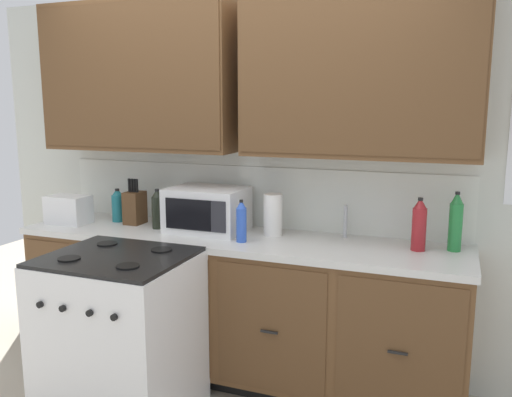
{
  "coord_description": "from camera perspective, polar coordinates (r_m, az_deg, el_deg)",
  "views": [
    {
      "loc": [
        1.26,
        -2.6,
        1.73
      ],
      "look_at": [
        0.16,
        0.27,
        1.18
      ],
      "focal_mm": 36.87,
      "sensor_mm": 36.0,
      "label": 1
    }
  ],
  "objects": [
    {
      "name": "toaster",
      "position": [
        3.8,
        -19.67,
        -1.13
      ],
      "size": [
        0.28,
        0.18,
        0.19
      ],
      "color": "white",
      "rests_on": "counter_run"
    },
    {
      "name": "wall_unit",
      "position": [
        3.34,
        -1.1,
        8.93
      ],
      "size": [
        3.97,
        0.4,
        2.46
      ],
      "color": "silver",
      "rests_on": "ground_plane"
    },
    {
      "name": "bottle_green",
      "position": [
        3.09,
        20.84,
        -2.42
      ],
      "size": [
        0.07,
        0.07,
        0.33
      ],
      "color": "#237A38",
      "rests_on": "counter_run"
    },
    {
      "name": "sink_faucet",
      "position": [
        3.24,
        9.67,
        -2.46
      ],
      "size": [
        0.02,
        0.02,
        0.2
      ],
      "primitive_type": "cylinder",
      "color": "#B2B5BA",
      "rests_on": "counter_run"
    },
    {
      "name": "bottle_red",
      "position": [
        3.04,
        17.28,
        -2.74
      ],
      "size": [
        0.08,
        0.08,
        0.3
      ],
      "color": "maroon",
      "rests_on": "counter_run"
    },
    {
      "name": "knife_block",
      "position": [
        3.66,
        -13.02,
        -0.91
      ],
      "size": [
        0.11,
        0.14,
        0.31
      ],
      "color": "#52361E",
      "rests_on": "counter_run"
    },
    {
      "name": "stove_range",
      "position": [
        3.09,
        -14.47,
        -14.37
      ],
      "size": [
        0.76,
        0.68,
        0.95
      ],
      "color": "white",
      "rests_on": "ground_plane"
    },
    {
      "name": "counter_run",
      "position": [
        3.4,
        -2.34,
        -11.54
      ],
      "size": [
        2.8,
        0.64,
        0.93
      ],
      "color": "black",
      "rests_on": "ground_plane"
    },
    {
      "name": "bottle_dark",
      "position": [
        3.49,
        -10.63,
        -1.15
      ],
      "size": [
        0.08,
        0.08,
        0.26
      ],
      "color": "black",
      "rests_on": "counter_run"
    },
    {
      "name": "bottle_blue",
      "position": [
        3.09,
        -1.6,
        -2.5
      ],
      "size": [
        0.06,
        0.06,
        0.25
      ],
      "color": "blue",
      "rests_on": "counter_run"
    },
    {
      "name": "paper_towel_roll",
      "position": [
        3.24,
        1.85,
        -1.77
      ],
      "size": [
        0.12,
        0.12,
        0.26
      ],
      "primitive_type": "cylinder",
      "color": "white",
      "rests_on": "counter_run"
    },
    {
      "name": "microwave",
      "position": [
        3.37,
        -5.32,
        -1.19
      ],
      "size": [
        0.48,
        0.37,
        0.28
      ],
      "color": "white",
      "rests_on": "counter_run"
    },
    {
      "name": "bottle_teal",
      "position": [
        3.76,
        -14.76,
        -0.73
      ],
      "size": [
        0.08,
        0.08,
        0.23
      ],
      "color": "#1E707A",
      "rests_on": "counter_run"
    }
  ]
}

